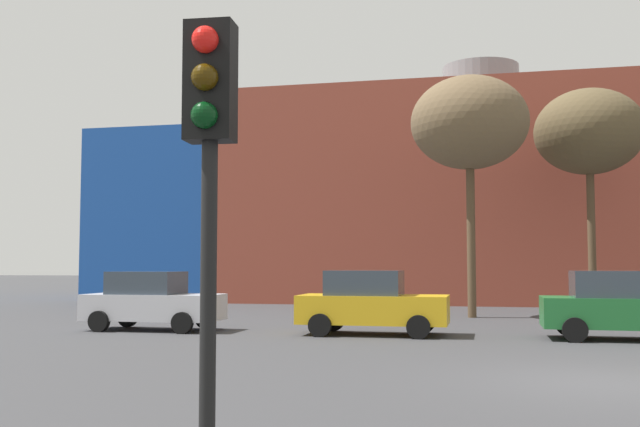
{
  "coord_description": "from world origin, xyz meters",
  "views": [
    {
      "loc": [
        -1.85,
        -12.46,
        1.87
      ],
      "look_at": [
        -6.24,
        7.05,
        3.25
      ],
      "focal_mm": 41.43,
      "sensor_mm": 36.0,
      "label": 1
    }
  ],
  "objects_px": {
    "parked_car_2": "(621,306)",
    "bare_tree_1": "(589,133)",
    "parked_car_0": "(152,301)",
    "parked_car_1": "(371,303)",
    "traffic_light_near_left": "(209,150)",
    "bare_tree_0": "(469,124)"
  },
  "relations": [
    {
      "from": "parked_car_0",
      "to": "traffic_light_near_left",
      "type": "height_order",
      "value": "traffic_light_near_left"
    },
    {
      "from": "traffic_light_near_left",
      "to": "bare_tree_0",
      "type": "xyz_separation_m",
      "value": [
        1.49,
        21.54,
        4.19
      ]
    },
    {
      "from": "bare_tree_1",
      "to": "traffic_light_near_left",
      "type": "bearing_deg",
      "value": -103.56
    },
    {
      "from": "bare_tree_0",
      "to": "bare_tree_1",
      "type": "bearing_deg",
      "value": 34.72
    },
    {
      "from": "traffic_light_near_left",
      "to": "bare_tree_0",
      "type": "distance_m",
      "value": 21.99
    },
    {
      "from": "parked_car_0",
      "to": "parked_car_2",
      "type": "height_order",
      "value": "parked_car_2"
    },
    {
      "from": "parked_car_2",
      "to": "bare_tree_0",
      "type": "bearing_deg",
      "value": 117.89
    },
    {
      "from": "parked_car_2",
      "to": "parked_car_1",
      "type": "bearing_deg",
      "value": -180.0
    },
    {
      "from": "bare_tree_0",
      "to": "parked_car_1",
      "type": "bearing_deg",
      "value": -109.42
    },
    {
      "from": "parked_car_1",
      "to": "bare_tree_1",
      "type": "bearing_deg",
      "value": 55.66
    },
    {
      "from": "parked_car_0",
      "to": "parked_car_2",
      "type": "xyz_separation_m",
      "value": [
        12.55,
        0.0,
        0.02
      ]
    },
    {
      "from": "parked_car_1",
      "to": "parked_car_2",
      "type": "bearing_deg",
      "value": 0.0
    },
    {
      "from": "parked_car_1",
      "to": "traffic_light_near_left",
      "type": "xyz_separation_m",
      "value": [
        1.01,
        -14.45,
        1.86
      ]
    },
    {
      "from": "parked_car_0",
      "to": "parked_car_1",
      "type": "distance_m",
      "value": 6.3
    },
    {
      "from": "traffic_light_near_left",
      "to": "bare_tree_0",
      "type": "relative_size",
      "value": 0.43
    },
    {
      "from": "parked_car_0",
      "to": "bare_tree_1",
      "type": "xyz_separation_m",
      "value": [
        13.25,
        10.18,
        6.11
      ]
    },
    {
      "from": "parked_car_0",
      "to": "bare_tree_0",
      "type": "distance_m",
      "value": 12.83
    },
    {
      "from": "parked_car_2",
      "to": "traffic_light_near_left",
      "type": "bearing_deg",
      "value": -109.93
    },
    {
      "from": "parked_car_1",
      "to": "traffic_light_near_left",
      "type": "bearing_deg",
      "value": -85.99
    },
    {
      "from": "parked_car_0",
      "to": "parked_car_2",
      "type": "distance_m",
      "value": 12.55
    },
    {
      "from": "parked_car_0",
      "to": "bare_tree_0",
      "type": "relative_size",
      "value": 0.45
    },
    {
      "from": "parked_car_2",
      "to": "bare_tree_1",
      "type": "xyz_separation_m",
      "value": [
        0.7,
        10.18,
        6.09
      ]
    }
  ]
}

